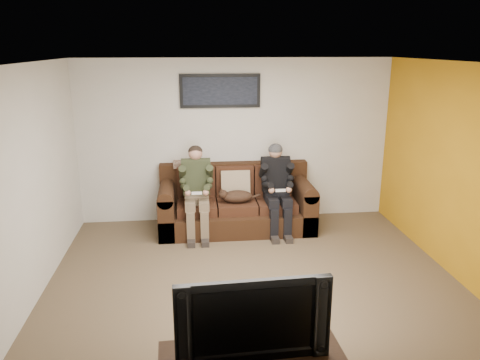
{
  "coord_description": "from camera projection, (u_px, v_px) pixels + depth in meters",
  "views": [
    {
      "loc": [
        -0.72,
        -5.1,
        2.78
      ],
      "look_at": [
        -0.05,
        1.2,
        0.95
      ],
      "focal_mm": 35.0,
      "sensor_mm": 36.0,
      "label": 1
    }
  ],
  "objects": [
    {
      "name": "accent_wall_right",
      "position": [
        460.0,
        173.0,
        5.61
      ],
      "size": [
        0.0,
        4.5,
        4.5
      ],
      "primitive_type": "plane",
      "rotation": [
        1.57,
        0.0,
        -1.57
      ],
      "color": "#BE8113",
      "rests_on": "ground"
    },
    {
      "name": "person_right",
      "position": [
        277.0,
        183.0,
        7.13
      ],
      "size": [
        0.51,
        0.86,
        1.34
      ],
      "color": "black",
      "rests_on": "sofa"
    },
    {
      "name": "throw_blanket",
      "position": [
        189.0,
        164.0,
        7.41
      ],
      "size": [
        0.48,
        0.24,
        0.09
      ],
      "primitive_type": "cube",
      "color": "gray",
      "rests_on": "sofa"
    },
    {
      "name": "wall_right",
      "position": [
        461.0,
        173.0,
        5.61
      ],
      "size": [
        0.0,
        4.5,
        4.5
      ],
      "primitive_type": "plane",
      "rotation": [
        1.57,
        0.0,
        -1.57
      ],
      "color": "beige",
      "rests_on": "ground"
    },
    {
      "name": "cat",
      "position": [
        236.0,
        196.0,
        7.09
      ],
      "size": [
        0.66,
        0.26,
        0.24
      ],
      "color": "#402719",
      "rests_on": "sofa"
    },
    {
      "name": "television",
      "position": [
        251.0,
        313.0,
        3.6
      ],
      "size": [
        1.19,
        0.21,
        0.68
      ],
      "primitive_type": "imported",
      "rotation": [
        0.0,
        0.0,
        0.04
      ],
      "color": "black",
      "rests_on": "tv_stand"
    },
    {
      "name": "throw_pillow",
      "position": [
        235.0,
        184.0,
        7.32
      ],
      "size": [
        0.45,
        0.22,
        0.45
      ],
      "primitive_type": "cube",
      "rotation": [
        -0.21,
        0.0,
        0.0
      ],
      "color": "#9C8466",
      "rests_on": "sofa"
    },
    {
      "name": "sofa",
      "position": [
        236.0,
        204.0,
        7.36
      ],
      "size": [
        2.37,
        1.02,
        0.97
      ],
      "color": "black",
      "rests_on": "ground"
    },
    {
      "name": "framed_poster",
      "position": [
        220.0,
        91.0,
        7.23
      ],
      "size": [
        1.25,
        0.05,
        0.52
      ],
      "color": "black",
      "rests_on": "wall_back"
    },
    {
      "name": "person_left",
      "position": [
        196.0,
        186.0,
        7.0
      ],
      "size": [
        0.51,
        0.87,
        1.33
      ],
      "color": "brown",
      "rests_on": "sofa"
    },
    {
      "name": "floor",
      "position": [
        254.0,
        281.0,
        5.72
      ],
      "size": [
        5.0,
        5.0,
        0.0
      ],
      "primitive_type": "plane",
      "color": "brown",
      "rests_on": "ground"
    },
    {
      "name": "wall_left",
      "position": [
        29.0,
        186.0,
        5.1
      ],
      "size": [
        0.0,
        4.5,
        4.5
      ],
      "primitive_type": "plane",
      "rotation": [
        1.57,
        0.0,
        1.57
      ],
      "color": "beige",
      "rests_on": "ground"
    },
    {
      "name": "wall_front",
      "position": [
        300.0,
        270.0,
        3.21
      ],
      "size": [
        5.0,
        0.0,
        5.0
      ],
      "primitive_type": "plane",
      "rotation": [
        -1.57,
        0.0,
        0.0
      ],
      "color": "beige",
      "rests_on": "ground"
    },
    {
      "name": "ceiling",
      "position": [
        256.0,
        63.0,
        5.0
      ],
      "size": [
        5.0,
        5.0,
        0.0
      ],
      "primitive_type": "plane",
      "rotation": [
        3.14,
        0.0,
        0.0
      ],
      "color": "silver",
      "rests_on": "ground"
    },
    {
      "name": "wall_back",
      "position": [
        236.0,
        141.0,
        7.51
      ],
      "size": [
        5.0,
        0.0,
        5.0
      ],
      "primitive_type": "plane",
      "rotation": [
        1.57,
        0.0,
        0.0
      ],
      "color": "beige",
      "rests_on": "ground"
    }
  ]
}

